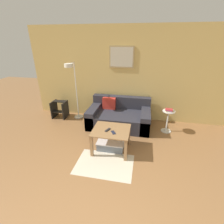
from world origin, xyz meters
name	(u,v)px	position (x,y,z in m)	size (l,w,h in m)	color
wall_back	(127,75)	(0.00, 3.69, 1.28)	(5.60, 0.09, 2.55)	#D6B76B
area_rug	(105,164)	(-0.15, 1.54, 0.00)	(1.09, 0.74, 0.01)	beige
couch	(119,116)	(-0.12, 3.17, 0.25)	(1.64, 0.99, 0.72)	#2D2D38
coffee_table	(111,134)	(-0.12, 2.03, 0.39)	(0.76, 0.65, 0.49)	#997047
storage_bin	(111,144)	(-0.13, 2.07, 0.10)	(0.58, 0.38, 0.19)	slate
floor_lamp	(73,82)	(-1.42, 3.20, 1.13)	(0.27, 0.57, 1.64)	white
side_table	(168,119)	(1.13, 3.06, 0.34)	(0.30, 0.30, 0.58)	silver
book_stack	(169,110)	(1.13, 3.06, 0.60)	(0.19, 0.19, 0.05)	#D8C666
remote_control	(108,130)	(-0.18, 1.99, 0.50)	(0.04, 0.15, 0.02)	#232328
cell_phone	(113,132)	(-0.05, 1.92, 0.50)	(0.07, 0.14, 0.01)	#1E2338
step_stool	(60,109)	(-1.96, 3.29, 0.27)	(0.41, 0.38, 0.50)	black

